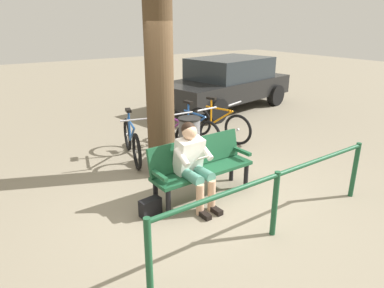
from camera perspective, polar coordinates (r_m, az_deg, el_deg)
ground_plane at (r=5.14m, az=2.53°, el=-9.53°), size 40.00×40.00×0.00m
bench at (r=5.14m, az=1.33°, el=-3.25°), size 1.62×0.54×0.87m
person_reading at (r=4.82m, az=0.19°, el=-2.82°), size 0.50×0.78×1.20m
handbag at (r=4.81m, az=-6.88°, el=-10.27°), size 0.32×0.18×0.24m
tree_trunk at (r=5.64m, az=-5.39°, el=11.33°), size 0.46×0.46×3.39m
litter_bin at (r=6.43m, az=-0.44°, el=0.76°), size 0.41×0.41×0.84m
bicycle_purple at (r=7.62m, az=4.26°, el=3.28°), size 0.65×1.61×0.94m
bicycle_silver at (r=7.21m, az=0.29°, el=2.38°), size 0.48×1.68×0.94m
bicycle_black at (r=6.91m, az=-3.45°, el=1.56°), size 0.48×1.68×0.94m
bicycle_blue at (r=6.63m, az=-9.90°, el=0.51°), size 0.58×1.64×0.94m
railing_fence at (r=4.26m, az=13.67°, el=-7.48°), size 3.51×0.17×0.85m
parked_car at (r=10.49m, az=5.73°, el=10.14°), size 4.46×2.62×1.47m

